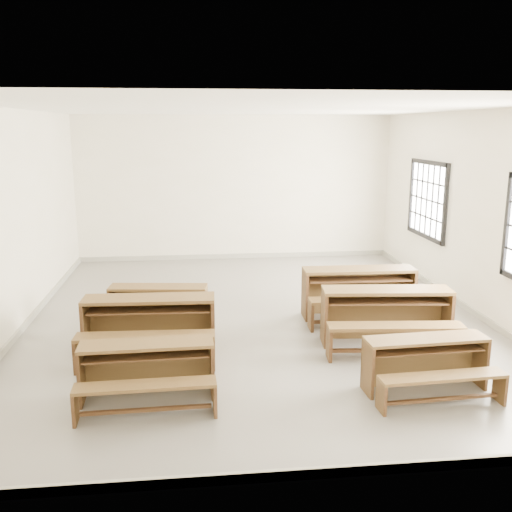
{
  "coord_description": "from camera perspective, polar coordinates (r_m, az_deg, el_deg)",
  "views": [
    {
      "loc": [
        -0.94,
        -8.48,
        2.93
      ],
      "look_at": [
        0.0,
        0.0,
        1.0
      ],
      "focal_mm": 40.0,
      "sensor_mm": 36.0,
      "label": 1
    }
  ],
  "objects": [
    {
      "name": "desk_set_3",
      "position": [
        6.8,
        16.71,
        -10.01
      ],
      "size": [
        1.43,
        0.8,
        0.63
      ],
      "rotation": [
        0.0,
        0.0,
        0.05
      ],
      "color": "brown",
      "rests_on": "ground"
    },
    {
      "name": "room",
      "position": [
        8.58,
        0.6,
        7.48
      ],
      "size": [
        8.5,
        8.5,
        3.2
      ],
      "color": "slate",
      "rests_on": "ground"
    },
    {
      "name": "desk_set_1",
      "position": [
        7.62,
        -10.63,
        -6.5
      ],
      "size": [
        1.74,
        0.96,
        0.77
      ],
      "rotation": [
        0.0,
        0.0,
        -0.04
      ],
      "color": "brown",
      "rests_on": "ground"
    },
    {
      "name": "desk_set_4",
      "position": [
        8.01,
        12.96,
        -5.57
      ],
      "size": [
        1.82,
        1.07,
        0.79
      ],
      "rotation": [
        0.0,
        0.0,
        -0.09
      ],
      "color": "brown",
      "rests_on": "ground"
    },
    {
      "name": "desk_set_0",
      "position": [
        6.42,
        -10.83,
        -10.93
      ],
      "size": [
        1.47,
        0.79,
        0.65
      ],
      "rotation": [
        0.0,
        0.0,
        0.03
      ],
      "color": "brown",
      "rests_on": "ground"
    },
    {
      "name": "desk_set_2",
      "position": [
        8.57,
        -9.76,
        -4.8
      ],
      "size": [
        1.51,
        0.91,
        0.65
      ],
      "rotation": [
        0.0,
        0.0,
        -0.12
      ],
      "color": "brown",
      "rests_on": "ground"
    },
    {
      "name": "desk_set_5",
      "position": [
        9.06,
        10.29,
        -3.31
      ],
      "size": [
        1.76,
        0.95,
        0.78
      ],
      "rotation": [
        0.0,
        0.0,
        -0.02
      ],
      "color": "brown",
      "rests_on": "ground"
    }
  ]
}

